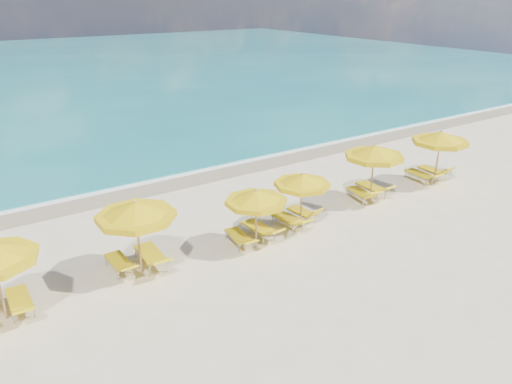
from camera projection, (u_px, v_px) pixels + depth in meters
ground_plane at (278, 234)px, 18.62m from camera, size 120.00×120.00×0.00m
ocean at (23, 72)px, 55.49m from camera, size 120.00×80.00×0.30m
wet_sand_band at (188, 177)px, 24.31m from camera, size 120.00×2.60×0.01m
foam_line at (181, 172)px, 24.92m from camera, size 120.00×1.20×0.03m
whitecap_near at (18, 149)px, 28.57m from camera, size 14.00×0.36×0.05m
whitecap_far at (184, 100)px, 41.20m from camera, size 18.00×0.30×0.05m
umbrella_2 at (136, 211)px, 15.28m from camera, size 3.28×3.28×2.54m
umbrella_3 at (256, 198)px, 17.04m from camera, size 2.77×2.77×2.20m
umbrella_4 at (302, 181)px, 18.61m from camera, size 2.28×2.28×2.17m
umbrella_5 at (374, 153)px, 20.82m from camera, size 3.09×3.09×2.54m
umbrella_6 at (440, 138)px, 22.74m from camera, size 3.23×3.23×2.57m
lounger_1_right at (20, 304)px, 14.11m from camera, size 0.65×1.86×0.69m
lounger_2_left at (120, 265)px, 16.11m from camera, size 0.59×1.75×0.66m
lounger_2_right at (151, 259)px, 16.41m from camera, size 0.79×2.10×0.81m
lounger_3_left at (239, 240)px, 17.79m from camera, size 0.75×1.78×0.63m
lounger_3_right at (259, 232)px, 18.33m from camera, size 0.75×1.94×0.74m
lounger_4_left at (288, 222)px, 19.10m from camera, size 0.74×1.84×0.69m
lounger_4_right at (302, 215)px, 19.71m from camera, size 0.67×1.61×0.78m
lounger_5_left at (361, 196)px, 21.49m from camera, size 0.95×1.87×0.82m
lounger_5_right at (372, 190)px, 22.08m from camera, size 0.68×1.90×0.79m
lounger_6_left at (420, 177)px, 23.66m from camera, size 0.73×1.93×0.73m
lounger_6_right at (433, 173)px, 24.15m from camera, size 0.70×1.80×0.84m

